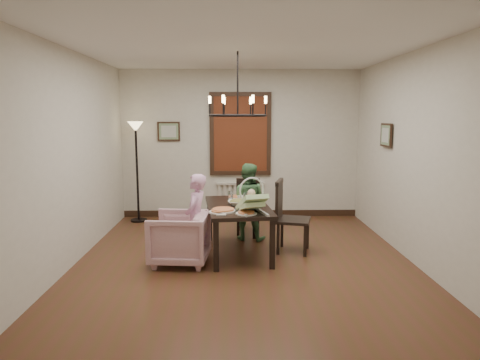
{
  "coord_description": "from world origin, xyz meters",
  "views": [
    {
      "loc": [
        -0.16,
        -5.64,
        1.96
      ],
      "look_at": [
        -0.05,
        0.3,
        1.05
      ],
      "focal_mm": 32.0,
      "sensor_mm": 36.0,
      "label": 1
    }
  ],
  "objects_px": {
    "chair_right": "(293,216)",
    "drinking_glass": "(249,201)",
    "dining_table": "(238,211)",
    "floor_lamp": "(137,173)",
    "chair_far": "(248,206)",
    "elderly_woman": "(196,226)",
    "baby_bouncer": "(252,201)",
    "armchair": "(179,238)",
    "seated_man": "(247,208)"
  },
  "relations": [
    {
      "from": "dining_table",
      "to": "floor_lamp",
      "type": "xyz_separation_m",
      "value": [
        -1.82,
        1.9,
        0.29
      ]
    },
    {
      "from": "floor_lamp",
      "to": "armchair",
      "type": "bearing_deg",
      "value": -65.69
    },
    {
      "from": "baby_bouncer",
      "to": "elderly_woman",
      "type": "bearing_deg",
      "value": 152.92
    },
    {
      "from": "elderly_woman",
      "to": "drinking_glass",
      "type": "bearing_deg",
      "value": 124.74
    },
    {
      "from": "elderly_woman",
      "to": "floor_lamp",
      "type": "bearing_deg",
      "value": -137.44
    },
    {
      "from": "chair_far",
      "to": "seated_man",
      "type": "relative_size",
      "value": 0.9
    },
    {
      "from": "floor_lamp",
      "to": "elderly_woman",
      "type": "bearing_deg",
      "value": -60.86
    },
    {
      "from": "chair_far",
      "to": "baby_bouncer",
      "type": "height_order",
      "value": "baby_bouncer"
    },
    {
      "from": "drinking_glass",
      "to": "floor_lamp",
      "type": "height_order",
      "value": "floor_lamp"
    },
    {
      "from": "elderly_woman",
      "to": "dining_table",
      "type": "bearing_deg",
      "value": 136.09
    },
    {
      "from": "dining_table",
      "to": "drinking_glass",
      "type": "bearing_deg",
      "value": -32.43
    },
    {
      "from": "armchair",
      "to": "drinking_glass",
      "type": "height_order",
      "value": "drinking_glass"
    },
    {
      "from": "chair_far",
      "to": "elderly_woman",
      "type": "height_order",
      "value": "elderly_woman"
    },
    {
      "from": "armchair",
      "to": "drinking_glass",
      "type": "distance_m",
      "value": 1.08
    },
    {
      "from": "chair_right",
      "to": "armchair",
      "type": "relative_size",
      "value": 1.39
    },
    {
      "from": "chair_far",
      "to": "seated_man",
      "type": "height_order",
      "value": "seated_man"
    },
    {
      "from": "seated_man",
      "to": "baby_bouncer",
      "type": "xyz_separation_m",
      "value": [
        0.01,
        -1.19,
        0.35
      ]
    },
    {
      "from": "baby_bouncer",
      "to": "drinking_glass",
      "type": "bearing_deg",
      "value": 75.6
    },
    {
      "from": "dining_table",
      "to": "elderly_woman",
      "type": "distance_m",
      "value": 0.68
    },
    {
      "from": "elderly_woman",
      "to": "floor_lamp",
      "type": "height_order",
      "value": "floor_lamp"
    },
    {
      "from": "armchair",
      "to": "elderly_woman",
      "type": "relative_size",
      "value": 0.76
    },
    {
      "from": "dining_table",
      "to": "armchair",
      "type": "relative_size",
      "value": 2.08
    },
    {
      "from": "armchair",
      "to": "baby_bouncer",
      "type": "height_order",
      "value": "baby_bouncer"
    },
    {
      "from": "seated_man",
      "to": "baby_bouncer",
      "type": "distance_m",
      "value": 1.24
    },
    {
      "from": "chair_right",
      "to": "drinking_glass",
      "type": "relative_size",
      "value": 7.2
    },
    {
      "from": "chair_far",
      "to": "floor_lamp",
      "type": "distance_m",
      "value": 2.22
    },
    {
      "from": "dining_table",
      "to": "chair_right",
      "type": "height_order",
      "value": "chair_right"
    },
    {
      "from": "baby_bouncer",
      "to": "floor_lamp",
      "type": "xyz_separation_m",
      "value": [
        -1.99,
        2.4,
        0.04
      ]
    },
    {
      "from": "chair_right",
      "to": "floor_lamp",
      "type": "height_order",
      "value": "floor_lamp"
    },
    {
      "from": "chair_right",
      "to": "elderly_woman",
      "type": "xyz_separation_m",
      "value": [
        -1.36,
        -0.41,
        -0.03
      ]
    },
    {
      "from": "chair_far",
      "to": "drinking_glass",
      "type": "xyz_separation_m",
      "value": [
        -0.03,
        -1.13,
        0.32
      ]
    },
    {
      "from": "dining_table",
      "to": "floor_lamp",
      "type": "distance_m",
      "value": 2.64
    },
    {
      "from": "baby_bouncer",
      "to": "floor_lamp",
      "type": "relative_size",
      "value": 0.27
    },
    {
      "from": "elderly_woman",
      "to": "floor_lamp",
      "type": "xyz_separation_m",
      "value": [
        -1.26,
        2.26,
        0.41
      ]
    },
    {
      "from": "baby_bouncer",
      "to": "drinking_glass",
      "type": "relative_size",
      "value": 3.35
    },
    {
      "from": "chair_far",
      "to": "armchair",
      "type": "xyz_separation_m",
      "value": [
        -0.97,
        -1.45,
        -0.11
      ]
    },
    {
      "from": "chair_right",
      "to": "armchair",
      "type": "xyz_separation_m",
      "value": [
        -1.58,
        -0.46,
        -0.18
      ]
    },
    {
      "from": "dining_table",
      "to": "drinking_glass",
      "type": "xyz_separation_m",
      "value": [
        0.16,
        -0.08,
        0.16
      ]
    },
    {
      "from": "chair_far",
      "to": "chair_right",
      "type": "height_order",
      "value": "chair_right"
    },
    {
      "from": "chair_right",
      "to": "dining_table",
      "type": "bearing_deg",
      "value": 108.8
    },
    {
      "from": "chair_right",
      "to": "floor_lamp",
      "type": "distance_m",
      "value": 3.22
    },
    {
      "from": "drinking_glass",
      "to": "floor_lamp",
      "type": "xyz_separation_m",
      "value": [
        -1.98,
        1.98,
        0.13
      ]
    },
    {
      "from": "armchair",
      "to": "floor_lamp",
      "type": "relative_size",
      "value": 0.42
    },
    {
      "from": "seated_man",
      "to": "armchair",
      "type": "bearing_deg",
      "value": 65.09
    },
    {
      "from": "elderly_woman",
      "to": "seated_man",
      "type": "distance_m",
      "value": 1.27
    },
    {
      "from": "dining_table",
      "to": "armchair",
      "type": "height_order",
      "value": "dining_table"
    },
    {
      "from": "dining_table",
      "to": "armchair",
      "type": "bearing_deg",
      "value": -159.08
    },
    {
      "from": "elderly_woman",
      "to": "baby_bouncer",
      "type": "bearing_deg",
      "value": 92.78
    },
    {
      "from": "armchair",
      "to": "floor_lamp",
      "type": "xyz_separation_m",
      "value": [
        -1.04,
        2.3,
        0.56
      ]
    },
    {
      "from": "dining_table",
      "to": "chair_right",
      "type": "distance_m",
      "value": 0.8
    }
  ]
}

